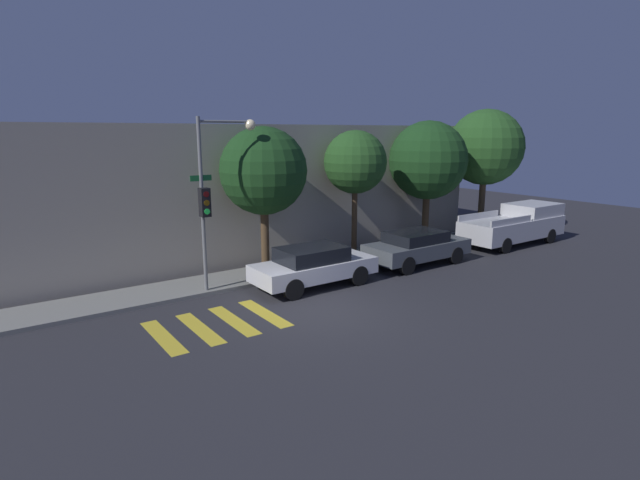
% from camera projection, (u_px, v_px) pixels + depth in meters
% --- Properties ---
extents(ground_plane, '(60.00, 60.00, 0.00)m').
position_uv_depth(ground_plane, '(317.00, 312.00, 14.71)').
color(ground_plane, '#28282D').
extents(sidewalk, '(26.00, 2.02, 0.14)m').
position_uv_depth(sidewalk, '(251.00, 277.00, 18.05)').
color(sidewalk, slate).
rests_on(sidewalk, ground).
extents(building_row, '(26.00, 6.00, 5.48)m').
position_uv_depth(building_row, '(200.00, 191.00, 21.00)').
color(building_row, '#A89E8E').
rests_on(building_row, ground).
extents(crosswalk, '(3.44, 2.60, 0.00)m').
position_uv_depth(crosswalk, '(217.00, 324.00, 13.76)').
color(crosswalk, gold).
rests_on(crosswalk, ground).
extents(traffic_light_pole, '(2.30, 0.56, 5.67)m').
position_uv_depth(traffic_light_pole, '(215.00, 183.00, 15.74)').
color(traffic_light_pole, slate).
rests_on(traffic_light_pole, ground).
extents(sedan_near_corner, '(4.31, 1.77, 1.40)m').
position_uv_depth(sedan_near_corner, '(314.00, 265.00, 16.97)').
color(sedan_near_corner, silver).
rests_on(sedan_near_corner, ground).
extents(sedan_middle, '(4.38, 1.84, 1.36)m').
position_uv_depth(sedan_middle, '(417.00, 247.00, 19.78)').
color(sedan_middle, '#4C5156').
rests_on(sedan_middle, ground).
extents(pickup_truck, '(5.67, 1.99, 1.82)m').
position_uv_depth(pickup_truck, '(516.00, 224.00, 23.47)').
color(pickup_truck, '#BCBCC1').
rests_on(pickup_truck, ground).
extents(tree_near_corner, '(3.16, 3.16, 5.41)m').
position_uv_depth(tree_near_corner, '(263.00, 171.00, 17.86)').
color(tree_near_corner, '#4C3823').
rests_on(tree_near_corner, ground).
extents(tree_midblock, '(2.57, 2.57, 5.28)m').
position_uv_depth(tree_midblock, '(355.00, 163.00, 20.22)').
color(tree_midblock, '#4C3823').
rests_on(tree_midblock, ground).
extents(tree_far_end, '(3.55, 3.55, 5.70)m').
position_uv_depth(tree_far_end, '(428.00, 161.00, 22.64)').
color(tree_far_end, '#4C3823').
rests_on(tree_far_end, ground).
extents(tree_behind_truck, '(3.74, 3.74, 6.31)m').
position_uv_depth(tree_behind_truck, '(485.00, 148.00, 24.83)').
color(tree_behind_truck, brown).
rests_on(tree_behind_truck, ground).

